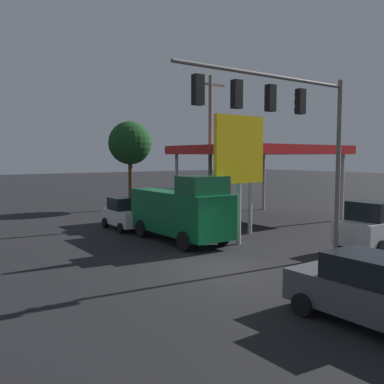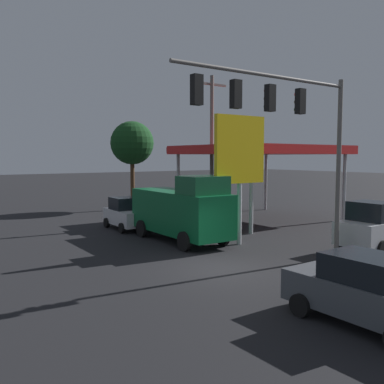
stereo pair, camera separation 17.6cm
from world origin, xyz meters
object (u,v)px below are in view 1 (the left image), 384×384
utility_pole (210,145)px  delivery_truck (181,210)px  price_sign (239,153)px  hatchback_crossing (125,214)px  traffic_signal_assembly (285,119)px  pickup_parked (379,227)px  street_tree (130,143)px  sedan_far (368,290)px

utility_pole → delivery_truck: 8.39m
price_sign → hatchback_crossing: 8.91m
price_sign → delivery_truck: size_ratio=0.96×
price_sign → delivery_truck: (2.01, -2.30, -3.00)m
price_sign → hatchback_crossing: price_sign is taller
traffic_signal_assembly → hatchback_crossing: bearing=-87.0°
delivery_truck → pickup_parked: bearing=44.5°
pickup_parked → street_tree: size_ratio=0.69×
hatchback_crossing → pickup_parked: bearing=33.3°
utility_pole → price_sign: utility_pole is taller
pickup_parked → hatchback_crossing: (7.28, -12.60, -0.16)m
traffic_signal_assembly → hatchback_crossing: size_ratio=2.28×
pickup_parked → sedan_far: 10.40m
utility_pole → price_sign: 8.11m
price_sign → street_tree: (-2.49, -16.47, 0.96)m
pickup_parked → street_tree: 21.99m
street_tree → hatchback_crossing: bearing=60.2°
sedan_far → price_sign: bearing=156.4°
traffic_signal_assembly → sedan_far: 7.67m
traffic_signal_assembly → sedan_far: size_ratio=2.01×
delivery_truck → hatchback_crossing: (0.55, -5.37, -0.75)m
delivery_truck → sedan_far: bearing=-9.4°
traffic_signal_assembly → sedan_far: bearing=64.5°
sedan_far → traffic_signal_assembly: bearing=154.7°
traffic_signal_assembly → utility_pole: bearing=-115.7°
traffic_signal_assembly → hatchback_crossing: (0.66, -12.41, -5.05)m
traffic_signal_assembly → hatchback_crossing: 13.42m
pickup_parked → delivery_truck: 9.89m
utility_pole → street_tree: utility_pole is taller
price_sign → delivery_truck: 4.28m
pickup_parked → hatchback_crossing: size_ratio=1.34×
traffic_signal_assembly → pickup_parked: (-6.62, 0.18, -4.89)m
hatchback_crossing → street_tree: size_ratio=0.52×
traffic_signal_assembly → price_sign: traffic_signal_assembly is taller
pickup_parked → utility_pole: bearing=-86.6°
pickup_parked → delivery_truck: (6.72, -7.23, 0.58)m
traffic_signal_assembly → street_tree: traffic_signal_assembly is taller
delivery_truck → street_tree: (-4.50, -14.17, 3.95)m
delivery_truck → traffic_signal_assembly: bearing=2.4°
price_sign → sedan_far: size_ratio=1.50×
sedan_far → delivery_truck: bearing=169.2°
traffic_signal_assembly → pickup_parked: size_ratio=1.70×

